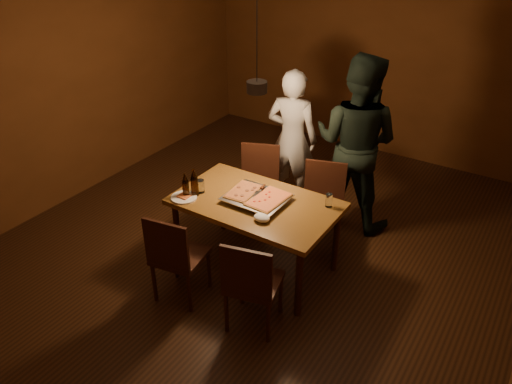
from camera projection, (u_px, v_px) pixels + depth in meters
The scene contains 19 objects.
room_shell at pixel (257, 125), 4.50m from camera, with size 6.00×6.00×6.00m.
dining_table at pixel (256, 208), 4.63m from camera, with size 1.50×0.90×0.75m.
chair_far_left at pixel (259, 178), 5.43m from camera, with size 0.55×0.55×0.49m.
chair_far_right at pixel (323, 198), 5.07m from camera, with size 0.53×0.53×0.49m.
chair_near_left at pixel (174, 251), 4.29m from camera, with size 0.48×0.48×0.49m.
chair_near_right at pixel (251, 279), 3.97m from camera, with size 0.51×0.51×0.49m.
pizza_tray at pixel (257, 199), 4.59m from camera, with size 0.55×0.45×0.05m, color silver.
pizza_meat at pixel (243, 191), 4.64m from camera, with size 0.23×0.36×0.02m, color maroon.
pizza_cheese at pixel (269, 199), 4.52m from camera, with size 0.26×0.42×0.02m, color gold.
spatula at pixel (259, 194), 4.58m from camera, with size 0.09×0.24×0.04m, color silver, non-canonical shape.
beer_bottle_a at pixel (186, 185), 4.61m from camera, with size 0.06×0.06×0.24m.
beer_bottle_b at pixel (194, 182), 4.62m from camera, with size 0.07×0.07×0.27m.
water_glass_left at pixel (200, 186), 4.71m from camera, with size 0.08×0.08×0.13m, color silver.
water_glass_right at pixel (329, 200), 4.48m from camera, with size 0.06×0.06×0.13m, color silver.
plate_slice at pixel (184, 197), 4.64m from camera, with size 0.24×0.24×0.03m.
napkin at pixel (262, 218), 4.30m from camera, with size 0.15×0.11×0.06m, color white.
diner_white at pixel (292, 139), 5.67m from camera, with size 0.59×0.39×1.62m, color silver.
diner_dark at pixel (356, 143), 5.24m from camera, with size 0.92×0.72×1.90m, color black.
pendant_lamp at pixel (257, 86), 4.31m from camera, with size 0.18×0.18×1.10m.
Camera 1 is at (2.27, -3.53, 3.13)m, focal length 35.00 mm.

